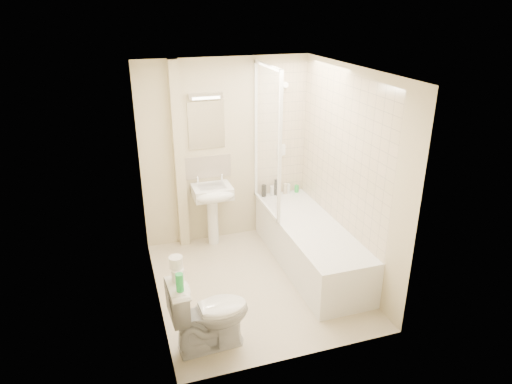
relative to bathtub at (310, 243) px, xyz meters
name	(u,v)px	position (x,y,z in m)	size (l,w,h in m)	color
floor	(256,283)	(-0.75, -0.19, -0.29)	(2.50, 2.50, 0.00)	beige
wall_back	(226,152)	(-0.75, 1.06, 0.91)	(2.20, 0.02, 2.40)	beige
wall_left	(150,200)	(-1.85, -0.19, 0.91)	(0.02, 2.50, 2.40)	beige
wall_right	(349,175)	(0.35, -0.19, 0.91)	(0.02, 2.50, 2.40)	beige
ceiling	(256,70)	(-0.75, -0.19, 2.11)	(2.20, 2.50, 0.02)	white
tile_back	(281,131)	(0.00, 1.05, 1.14)	(0.70, 0.01, 1.75)	beige
tile_right	(341,152)	(0.34, 0.00, 1.14)	(0.01, 2.10, 1.75)	beige
pipe_boxing	(179,158)	(-1.37, 1.00, 0.91)	(0.12, 0.12, 2.40)	beige
splashback	(208,167)	(-1.00, 1.05, 0.74)	(0.60, 0.01, 0.30)	beige
mirror	(206,125)	(-1.00, 1.05, 1.29)	(0.46, 0.01, 0.60)	white
strip_light	(205,96)	(-1.00, 1.03, 1.66)	(0.42, 0.07, 0.07)	silver
bathtub	(310,243)	(0.00, 0.00, 0.00)	(0.70, 2.10, 0.55)	white
shower_screen	(267,140)	(-0.35, 0.61, 1.16)	(0.04, 0.92, 1.80)	white
shower_fixture	(282,123)	(0.00, 1.01, 1.26)	(0.10, 0.16, 0.99)	white
pedestal_sink	(213,199)	(-1.00, 0.83, 0.38)	(0.49, 0.46, 0.95)	white
bottle_black_a	(264,191)	(-0.26, 0.97, 0.34)	(0.06, 0.06, 0.16)	black
bottle_white_a	(272,191)	(-0.14, 0.97, 0.33)	(0.06, 0.06, 0.13)	white
bottle_black_b	(276,187)	(-0.08, 0.97, 0.37)	(0.05, 0.05, 0.22)	black
bottle_cream	(285,189)	(0.05, 0.97, 0.34)	(0.05, 0.05, 0.15)	beige
bottle_white_b	(288,189)	(0.10, 0.97, 0.33)	(0.05, 0.05, 0.14)	white
bottle_green	(297,189)	(0.22, 0.97, 0.31)	(0.06, 0.06, 0.10)	green
toilet	(210,313)	(-1.47, -1.04, 0.08)	(0.75, 0.45, 0.74)	white
toilet_roll_lower	(178,275)	(-1.72, -0.98, 0.51)	(0.11, 0.11, 0.11)	white
toilet_roll_upper	(176,262)	(-1.73, -0.94, 0.61)	(0.12, 0.12, 0.10)	white
green_bottle	(180,282)	(-1.73, -1.15, 0.54)	(0.07, 0.07, 0.17)	green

